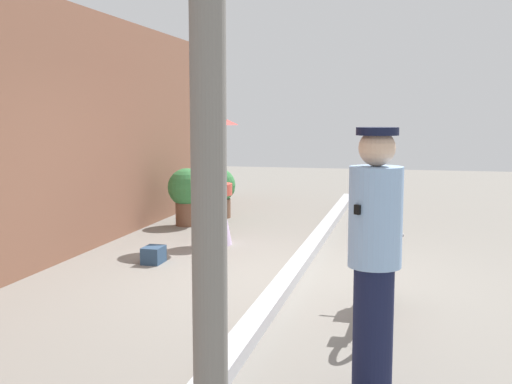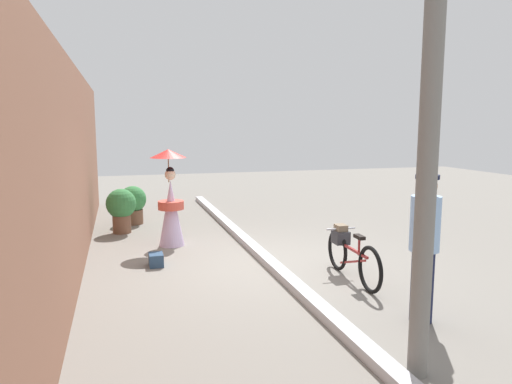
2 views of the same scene
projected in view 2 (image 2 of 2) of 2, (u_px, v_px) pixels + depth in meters
ground_plane at (268, 264)px, 7.89m from camera, size 30.00×30.00×0.00m
building_wall at (61, 173)px, 6.81m from camera, size 14.00×0.40×3.22m
sidewalk_curb at (268, 261)px, 7.88m from camera, size 14.00×0.20×0.12m
bicycle_near_officer at (350, 252)px, 7.11m from camera, size 1.74×0.48×0.76m
person_officer at (424, 244)px, 5.47m from camera, size 0.34×0.34×1.74m
person_with_parasol at (171, 201)px, 9.01m from camera, size 0.68×0.68×1.84m
potted_plant_by_door at (122, 207)px, 10.12m from camera, size 0.65×0.63×0.95m
potted_plant_small at (133, 203)px, 11.04m from camera, size 0.63×0.62×0.89m
backpack_on_pavement at (156, 259)px, 7.77m from camera, size 0.31×0.23×0.21m
utility_pole at (430, 113)px, 4.07m from camera, size 0.18×0.18×4.80m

